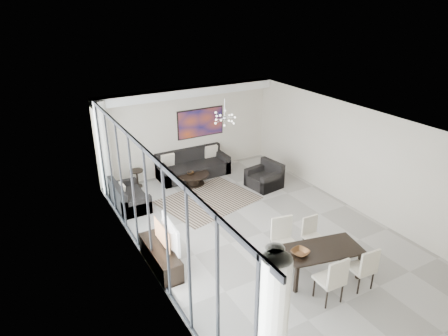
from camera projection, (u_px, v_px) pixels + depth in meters
room_shell at (280, 177)px, 9.80m from camera, size 6.00×9.00×2.90m
window_wall at (152, 210)px, 8.30m from camera, size 0.37×8.95×2.90m
soffit at (188, 92)px, 12.50m from camera, size 5.98×0.40×0.26m
painting at (201, 123)px, 13.30m from camera, size 1.68×0.04×0.98m
chandelier at (225, 118)px, 11.36m from camera, size 0.66×0.66×0.71m
rug at (208, 200)px, 11.79m from camera, size 3.01×2.55×0.01m
coffee_table at (193, 178)px, 12.72m from camera, size 1.03×1.03×0.36m
bowl_coffee at (191, 173)px, 12.61m from camera, size 0.23×0.23×0.07m
sofa_main at (193, 167)px, 13.29m from camera, size 2.34×0.96×0.85m
loveseat at (128, 198)px, 11.36m from camera, size 0.83×1.47×0.73m
armchair at (265, 179)px, 12.54m from camera, size 1.01×1.05×0.78m
side_table at (137, 176)px, 12.46m from camera, size 0.41×0.41×0.57m
tv_console at (160, 257)px, 8.82m from camera, size 0.45×1.58×0.50m
television at (166, 234)px, 8.65m from camera, size 0.22×1.07×0.61m
dining_table at (322, 252)px, 8.39m from camera, size 1.79×1.16×0.69m
dining_chair_sw at (333, 278)px, 7.63m from camera, size 0.50×0.50×1.04m
dining_chair_se at (365, 266)px, 8.01m from camera, size 0.49×0.49×0.98m
dining_chair_nw at (283, 237)px, 8.85m from camera, size 0.59×0.59×1.10m
dining_chair_ne at (312, 232)px, 9.24m from camera, size 0.43×0.43×0.90m
bowl_dining at (300, 252)px, 8.16m from camera, size 0.43×0.43×0.09m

